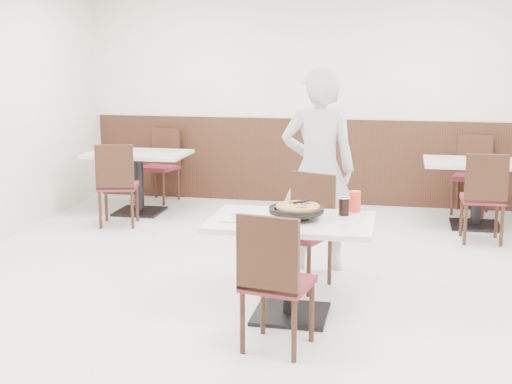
% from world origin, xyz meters
% --- Properties ---
extents(floor, '(7.00, 7.00, 0.00)m').
position_xyz_m(floor, '(0.00, 0.00, 0.00)').
color(floor, '#BBBBB6').
rests_on(floor, ground).
extents(wall_back, '(6.00, 0.04, 2.80)m').
position_xyz_m(wall_back, '(0.00, 3.50, 1.40)').
color(wall_back, silver).
rests_on(wall_back, floor).
extents(wall_front, '(6.00, 0.04, 2.80)m').
position_xyz_m(wall_front, '(0.00, -3.50, 1.40)').
color(wall_front, silver).
rests_on(wall_front, floor).
extents(wainscot_back, '(5.90, 0.03, 1.10)m').
position_xyz_m(wainscot_back, '(0.00, 3.48, 0.55)').
color(wainscot_back, black).
rests_on(wainscot_back, floor).
extents(main_table, '(1.22, 0.83, 0.75)m').
position_xyz_m(main_table, '(0.32, -0.57, 0.38)').
color(main_table, silver).
rests_on(main_table, floor).
extents(chair_near, '(0.49, 0.49, 0.95)m').
position_xyz_m(chair_near, '(0.32, -1.16, 0.47)').
color(chair_near, black).
rests_on(chair_near, floor).
extents(chair_far, '(0.55, 0.55, 0.95)m').
position_xyz_m(chair_far, '(0.30, 0.12, 0.47)').
color(chair_far, black).
rests_on(chair_far, floor).
extents(trivet, '(0.13, 0.13, 0.04)m').
position_xyz_m(trivet, '(0.38, -0.57, 0.77)').
color(trivet, black).
rests_on(trivet, main_table).
extents(pizza_pan, '(0.35, 0.35, 0.01)m').
position_xyz_m(pizza_pan, '(0.35, -0.56, 0.79)').
color(pizza_pan, black).
rests_on(pizza_pan, trivet).
extents(pizza, '(0.32, 0.32, 0.02)m').
position_xyz_m(pizza, '(0.35, -0.50, 0.81)').
color(pizza, '#BD7C31').
rests_on(pizza, pizza_pan).
extents(pizza_server, '(0.08, 0.10, 0.00)m').
position_xyz_m(pizza_server, '(0.39, -0.52, 0.84)').
color(pizza_server, silver).
rests_on(pizza_server, pizza).
extents(napkin, '(0.17, 0.17, 0.00)m').
position_xyz_m(napkin, '(-0.09, -0.66, 0.75)').
color(napkin, white).
rests_on(napkin, main_table).
extents(side_plate, '(0.17, 0.17, 0.01)m').
position_xyz_m(side_plate, '(-0.11, -0.70, 0.76)').
color(side_plate, white).
rests_on(side_plate, napkin).
extents(fork, '(0.04, 0.16, 0.00)m').
position_xyz_m(fork, '(-0.09, -0.65, 0.77)').
color(fork, silver).
rests_on(fork, side_plate).
extents(cola_glass, '(0.08, 0.08, 0.13)m').
position_xyz_m(cola_glass, '(0.69, -0.37, 0.81)').
color(cola_glass, black).
rests_on(cola_glass, main_table).
extents(red_cup, '(0.09, 0.09, 0.16)m').
position_xyz_m(red_cup, '(0.76, -0.23, 0.83)').
color(red_cup, red).
rests_on(red_cup, main_table).
extents(diner_person, '(0.72, 0.53, 1.83)m').
position_xyz_m(diner_person, '(0.37, 0.68, 0.91)').
color(diner_person, silver).
rests_on(diner_person, floor).
extents(bg_table_left, '(1.29, 0.94, 0.75)m').
position_xyz_m(bg_table_left, '(-2.04, 2.47, 0.38)').
color(bg_table_left, silver).
rests_on(bg_table_left, floor).
extents(bg_chair_left_near, '(0.50, 0.50, 0.95)m').
position_xyz_m(bg_chair_left_near, '(-2.04, 1.84, 0.47)').
color(bg_chair_left_near, black).
rests_on(bg_chair_left_near, floor).
extents(bg_chair_left_far, '(0.51, 0.51, 0.95)m').
position_xyz_m(bg_chair_left_far, '(-2.01, 3.16, 0.47)').
color(bg_chair_left_far, black).
rests_on(bg_chair_left_far, floor).
extents(bg_table_right, '(1.23, 0.85, 0.75)m').
position_xyz_m(bg_table_right, '(1.95, 2.58, 0.38)').
color(bg_table_right, silver).
rests_on(bg_table_right, floor).
extents(bg_chair_right_near, '(0.43, 0.43, 0.95)m').
position_xyz_m(bg_chair_right_near, '(1.94, 1.93, 0.47)').
color(bg_chair_right_near, black).
rests_on(bg_chair_right_near, floor).
extents(bg_chair_right_far, '(0.51, 0.51, 0.95)m').
position_xyz_m(bg_chair_right_far, '(1.94, 3.23, 0.47)').
color(bg_chair_right_far, black).
rests_on(bg_chair_right_far, floor).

